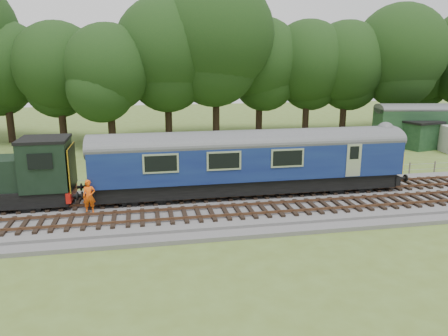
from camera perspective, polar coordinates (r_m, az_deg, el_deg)
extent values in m
plane|color=#526625|center=(24.15, -3.87, -5.60)|extent=(120.00, 120.00, 0.00)
cube|color=#4C4C4F|center=(24.10, -3.87, -5.21)|extent=(70.00, 7.00, 0.35)
cube|color=brown|center=(24.64, -4.08, -4.01)|extent=(66.50, 0.07, 0.14)
cube|color=brown|center=(26.00, -4.47, -3.05)|extent=(66.50, 0.07, 0.14)
cube|color=brown|center=(21.82, -3.13, -6.39)|extent=(66.50, 0.07, 0.14)
cube|color=brown|center=(23.17, -3.61, -5.18)|extent=(66.50, 0.07, 0.14)
cube|color=black|center=(25.76, 3.34, -1.88)|extent=(17.46, 2.52, 0.85)
cube|color=#0F1954|center=(25.41, 3.39, 1.22)|extent=(18.00, 2.80, 2.05)
cube|color=yellow|center=(29.02, 20.91, 1.15)|extent=(0.06, 2.74, 1.30)
cube|color=black|center=(27.86, 15.39, -1.57)|extent=(2.60, 2.00, 0.55)
cube|color=black|center=(25.07, -10.10, -2.99)|extent=(2.60, 2.00, 0.55)
cube|color=black|center=(25.12, -22.21, 0.46)|extent=(2.40, 2.55, 2.60)
cube|color=#AC140D|center=(25.31, -19.27, -2.94)|extent=(0.25, 2.60, 0.55)
cube|color=yellow|center=(24.94, -19.20, 0.16)|extent=(0.06, 2.55, 2.30)
imported|color=#FF5A0D|center=(23.58, -17.21, -3.57)|extent=(0.68, 0.49, 1.75)
cube|color=#17321C|center=(44.85, 24.02, 3.91)|extent=(3.55, 3.55, 2.43)
cube|color=black|center=(44.67, 24.19, 5.57)|extent=(3.90, 3.90, 0.19)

